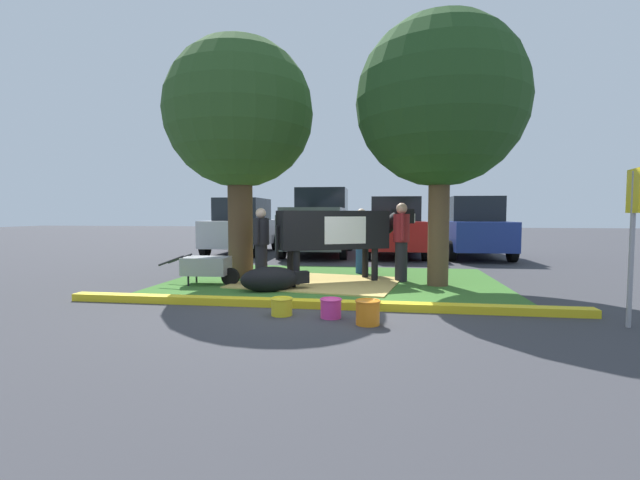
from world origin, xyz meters
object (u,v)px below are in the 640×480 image
(person_visitor_near, at_px, (361,239))
(bucket_orange, at_px, (368,312))
(person_visitor_far, at_px, (401,240))
(pickup_truck_black, at_px, (320,223))
(parking_sign, at_px, (633,216))
(calf_lying, at_px, (272,279))
(shade_tree_left, at_px, (239,115))
(shade_tree_right, at_px, (441,103))
(wheelbarrow, at_px, (208,266))
(bucket_pink, at_px, (331,308))
(sedan_silver, at_px, (243,227))
(person_handler, at_px, (261,243))
(cow_holstein, at_px, (338,230))
(sedan_blue, at_px, (472,228))
(bucket_yellow, at_px, (282,306))
(sedan_red, at_px, (394,227))

(person_visitor_near, bearing_deg, bucket_orange, -85.80)
(person_visitor_far, distance_m, pickup_truck_black, 6.68)
(parking_sign, bearing_deg, calf_lying, 161.50)
(shade_tree_left, height_order, parking_sign, shade_tree_left)
(shade_tree_right, height_order, wheelbarrow, shade_tree_right)
(bucket_pink, height_order, sedan_silver, sedan_silver)
(person_visitor_near, relative_size, pickup_truck_black, 0.29)
(person_handler, xyz_separation_m, bucket_orange, (2.38, -3.15, -0.68))
(shade_tree_left, relative_size, wheelbarrow, 3.34)
(person_visitor_near, distance_m, bucket_pink, 4.56)
(calf_lying, bearing_deg, person_handler, 115.88)
(shade_tree_left, bearing_deg, cow_holstein, -8.09)
(cow_holstein, relative_size, parking_sign, 1.44)
(parking_sign, xyz_separation_m, sedan_blue, (-0.23, 9.12, -0.45))
(person_visitor_far, relative_size, bucket_yellow, 5.18)
(person_handler, distance_m, bucket_orange, 4.01)
(person_visitor_near, relative_size, bucket_yellow, 4.86)
(bucket_yellow, bearing_deg, sedan_blue, 64.54)
(shade_tree_right, xyz_separation_m, person_handler, (-3.65, -0.10, -2.80))
(person_visitor_far, xyz_separation_m, parking_sign, (2.77, -3.30, 0.52))
(parking_sign, xyz_separation_m, bucket_yellow, (-4.59, -0.03, -1.30))
(person_visitor_near, distance_m, person_visitor_far, 1.45)
(sedan_silver, bearing_deg, calf_lying, -67.63)
(shade_tree_right, height_order, pickup_truck_black, shade_tree_right)
(shade_tree_left, bearing_deg, parking_sign, -27.93)
(person_visitor_far, xyz_separation_m, sedan_blue, (2.54, 5.82, 0.07))
(person_visitor_near, relative_size, parking_sign, 0.78)
(person_visitor_far, bearing_deg, parking_sign, -49.97)
(person_handler, height_order, person_visitor_far, person_visitor_far)
(calf_lying, distance_m, person_visitor_far, 2.97)
(bucket_orange, bearing_deg, shade_tree_right, 68.56)
(shade_tree_right, bearing_deg, person_visitor_near, 136.49)
(cow_holstein, bearing_deg, bucket_yellow, -98.64)
(shade_tree_right, distance_m, pickup_truck_black, 7.79)
(shade_tree_right, relative_size, sedan_blue, 1.20)
(wheelbarrow, bearing_deg, sedan_red, 60.17)
(shade_tree_left, bearing_deg, sedan_red, 58.11)
(bucket_orange, bearing_deg, parking_sign, 6.24)
(shade_tree_left, relative_size, bucket_yellow, 16.45)
(shade_tree_right, bearing_deg, calf_lying, -160.05)
(shade_tree_right, distance_m, calf_lying, 4.78)
(person_handler, bearing_deg, shade_tree_left, 138.04)
(cow_holstein, relative_size, calf_lying, 2.24)
(cow_holstein, distance_m, sedan_blue, 7.20)
(person_visitor_near, xyz_separation_m, wheelbarrow, (-3.02, -2.13, -0.46))
(wheelbarrow, height_order, bucket_yellow, wheelbarrow)
(person_handler, relative_size, person_visitor_near, 1.00)
(person_handler, xyz_separation_m, bucket_yellow, (1.13, -2.82, -0.71))
(wheelbarrow, xyz_separation_m, parking_sign, (6.71, -2.30, 1.05))
(person_handler, distance_m, parking_sign, 6.39)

